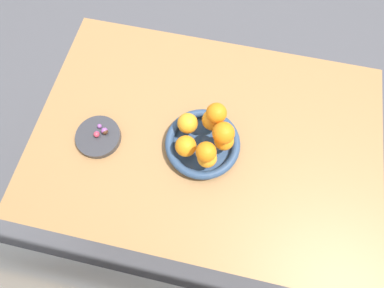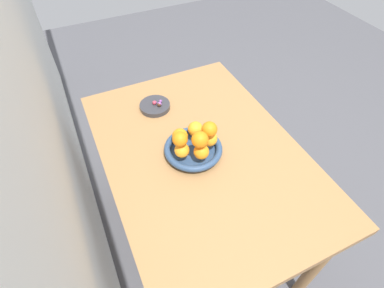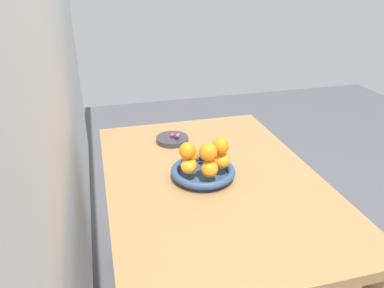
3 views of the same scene
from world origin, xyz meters
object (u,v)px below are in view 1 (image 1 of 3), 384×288
(orange_0, at_px, (212,120))
(orange_4, at_px, (224,141))
(candy_dish, at_px, (98,137))
(candy_ball_2, at_px, (97,134))
(orange_7, at_px, (216,113))
(candy_ball_0, at_px, (105,132))
(orange_1, at_px, (187,124))
(orange_2, at_px, (186,146))
(candy_ball_1, at_px, (104,131))
(dining_table, at_px, (206,146))
(orange_6, at_px, (223,133))
(candy_ball_4, at_px, (97,133))
(orange_3, at_px, (207,158))
(orange_5, at_px, (206,152))
(fruit_bowl, at_px, (203,144))
(candy_ball_3, at_px, (100,126))

(orange_0, distance_m, orange_4, 0.07)
(candy_dish, height_order, candy_ball_2, candy_ball_2)
(orange_7, xyz_separation_m, candy_ball_0, (0.33, 0.08, -0.10))
(orange_1, bearing_deg, candy_dish, 15.87)
(orange_2, relative_size, candy_ball_1, 3.09)
(orange_1, distance_m, candy_ball_2, 0.28)
(dining_table, distance_m, orange_2, 0.18)
(orange_1, height_order, orange_6, orange_6)
(candy_ball_4, bearing_deg, orange_1, -165.03)
(orange_6, bearing_deg, candy_ball_0, 4.70)
(dining_table, relative_size, orange_3, 19.20)
(dining_table, xyz_separation_m, candy_ball_4, (0.33, 0.07, 0.12))
(orange_5, bearing_deg, candy_ball_4, -3.79)
(orange_0, xyz_separation_m, orange_7, (-0.01, 0.01, 0.06))
(candy_ball_0, distance_m, candy_ball_1, 0.00)
(candy_dish, height_order, candy_ball_1, candy_ball_1)
(orange_3, bearing_deg, dining_table, -79.88)
(orange_4, distance_m, orange_6, 0.06)
(candy_dish, height_order, orange_0, orange_0)
(candy_dish, distance_m, candy_ball_0, 0.03)
(candy_ball_2, distance_m, candy_ball_4, 0.01)
(candy_dish, distance_m, candy_ball_2, 0.02)
(candy_ball_2, bearing_deg, orange_7, -164.37)
(orange_5, bearing_deg, orange_0, -88.31)
(dining_table, bearing_deg, candy_ball_2, 13.35)
(candy_dish, bearing_deg, orange_0, -162.90)
(orange_2, bearing_deg, orange_0, -120.88)
(orange_6, height_order, candy_ball_0, orange_6)
(candy_ball_0, bearing_deg, orange_7, -165.72)
(fruit_bowl, bearing_deg, candy_ball_1, 5.01)
(candy_dish, relative_size, orange_1, 2.24)
(orange_4, bearing_deg, orange_1, -14.22)
(orange_0, distance_m, candy_ball_2, 0.36)
(orange_4, bearing_deg, orange_5, 57.29)
(orange_0, distance_m, candy_ball_3, 0.35)
(orange_2, distance_m, candy_ball_2, 0.28)
(orange_0, xyz_separation_m, candy_ball_4, (0.34, 0.10, -0.04))
(fruit_bowl, bearing_deg, candy_dish, 7.56)
(orange_6, relative_size, candy_ball_3, 4.40)
(fruit_bowl, distance_m, candy_ball_3, 0.33)
(fruit_bowl, bearing_deg, dining_table, -101.11)
(orange_7, xyz_separation_m, candy_ball_3, (0.35, 0.07, -0.10))
(orange_1, bearing_deg, fruit_bowl, 148.15)
(orange_2, bearing_deg, dining_table, -125.02)
(orange_5, height_order, candy_ball_3, orange_5)
(dining_table, bearing_deg, orange_4, 150.37)
(orange_6, bearing_deg, candy_ball_3, 2.16)
(orange_0, relative_size, orange_6, 1.00)
(orange_1, xyz_separation_m, orange_2, (-0.01, 0.07, 0.00))
(orange_2, distance_m, orange_5, 0.09)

